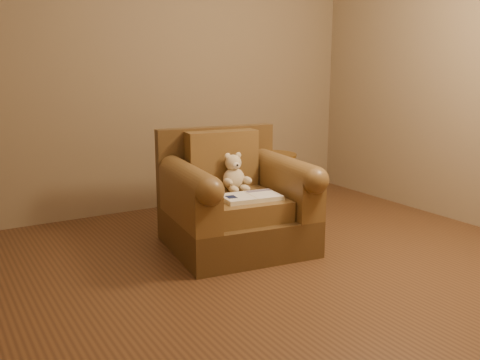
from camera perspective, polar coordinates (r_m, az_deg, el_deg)
floor at (r=3.60m, az=5.22°, el=-9.98°), size 4.00×4.00×0.00m
room at (r=3.34m, az=5.84°, el=18.34°), size 4.02×4.02×2.71m
armchair at (r=4.00m, az=-0.60°, el=-2.48°), size 1.07×1.03×0.87m
teddy_bear at (r=4.04m, az=-0.58°, el=0.43°), size 0.21×0.24×0.29m
guidebook at (r=3.80m, az=1.14°, el=-1.82°), size 0.44×0.30×0.03m
side_table at (r=4.54m, az=3.20°, el=-0.75°), size 0.44×0.44×0.62m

